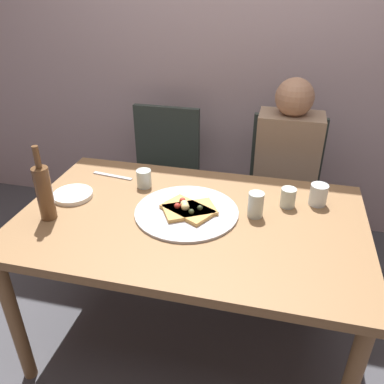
{
  "coord_description": "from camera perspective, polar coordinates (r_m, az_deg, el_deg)",
  "views": [
    {
      "loc": [
        0.34,
        -1.38,
        1.67
      ],
      "look_at": [
        -0.02,
        0.13,
        0.79
      ],
      "focal_mm": 36.95,
      "sensor_mm": 36.0,
      "label": 1
    }
  ],
  "objects": [
    {
      "name": "tumbler_far",
      "position": [
        1.93,
        -6.94,
        1.94
      ],
      "size": [
        0.07,
        0.07,
        0.09
      ],
      "primitive_type": "cylinder",
      "color": "#B7C6BC",
      "rests_on": "dining_table"
    },
    {
      "name": "pizza_tray",
      "position": [
        1.73,
        -0.78,
        -2.87
      ],
      "size": [
        0.45,
        0.45,
        0.01
      ],
      "primitive_type": "cylinder",
      "color": "#ADADB2",
      "rests_on": "dining_table"
    },
    {
      "name": "short_glass",
      "position": [
        1.7,
        9.18,
        -1.82
      ],
      "size": [
        0.07,
        0.07,
        0.11
      ],
      "primitive_type": "cylinder",
      "color": "#B7C6BC",
      "rests_on": "dining_table"
    },
    {
      "name": "chair_left",
      "position": [
        2.62,
        -4.27,
        3.34
      ],
      "size": [
        0.44,
        0.44,
        0.9
      ],
      "rotation": [
        0.0,
        0.0,
        3.14
      ],
      "color": "#2D3833",
      "rests_on": "ground_plane"
    },
    {
      "name": "guest_in_sweater",
      "position": [
        2.32,
        13.27,
        2.46
      ],
      "size": [
        0.36,
        0.56,
        1.17
      ],
      "rotation": [
        0.0,
        0.0,
        3.14
      ],
      "color": "#937A60",
      "rests_on": "ground_plane"
    },
    {
      "name": "table_knife",
      "position": [
        2.07,
        -11.38,
        2.3
      ],
      "size": [
        0.22,
        0.05,
        0.01
      ],
      "primitive_type": "cube",
      "rotation": [
        0.0,
        0.0,
        6.15
      ],
      "color": "#B7B7BC",
      "rests_on": "dining_table"
    },
    {
      "name": "tumbler_near",
      "position": [
        1.86,
        17.78,
        -0.36
      ],
      "size": [
        0.08,
        0.08,
        0.1
      ],
      "primitive_type": "cylinder",
      "color": "silver",
      "rests_on": "dining_table"
    },
    {
      "name": "back_wall",
      "position": [
        2.71,
        6.73,
        21.54
      ],
      "size": [
        6.0,
        0.1,
        2.6
      ],
      "primitive_type": "cube",
      "color": "#B29EA3",
      "rests_on": "ground_plane"
    },
    {
      "name": "wine_glass",
      "position": [
        1.81,
        13.7,
        -0.78
      ],
      "size": [
        0.07,
        0.07,
        0.09
      ],
      "primitive_type": "cylinder",
      "color": "#B7C6BC",
      "rests_on": "dining_table"
    },
    {
      "name": "dining_table",
      "position": [
        1.74,
        -0.23,
        -5.8
      ],
      "size": [
        1.48,
        0.91,
        0.74
      ],
      "color": "olive",
      "rests_on": "ground_plane"
    },
    {
      "name": "pizza_slice_last",
      "position": [
        1.71,
        -0.68,
        -2.47
      ],
      "size": [
        0.26,
        0.22,
        0.05
      ],
      "color": "tan",
      "rests_on": "pizza_tray"
    },
    {
      "name": "pizza_slice_extra",
      "position": [
        1.71,
        -0.42,
        -2.56
      ],
      "size": [
        0.26,
        0.22,
        0.05
      ],
      "color": "tan",
      "rests_on": "pizza_tray"
    },
    {
      "name": "wine_bottle",
      "position": [
        1.74,
        -20.56,
        0.04
      ],
      "size": [
        0.07,
        0.07,
        0.33
      ],
      "color": "brown",
      "rests_on": "dining_table"
    },
    {
      "name": "plate_stack",
      "position": [
        1.92,
        -16.81,
        -0.4
      ],
      "size": [
        0.18,
        0.18,
        0.02
      ],
      "primitive_type": "cylinder",
      "color": "white",
      "rests_on": "dining_table"
    },
    {
      "name": "ground_plane",
      "position": [
        2.19,
        -0.19,
        -20.01
      ],
      "size": [
        8.0,
        8.0,
        0.0
      ],
      "primitive_type": "plane",
      "color": "#424247"
    },
    {
      "name": "chair_right",
      "position": [
        2.52,
        13.06,
        1.39
      ],
      "size": [
        0.44,
        0.44,
        0.9
      ],
      "rotation": [
        0.0,
        0.0,
        3.14
      ],
      "color": "#2D3833",
      "rests_on": "ground_plane"
    }
  ]
}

